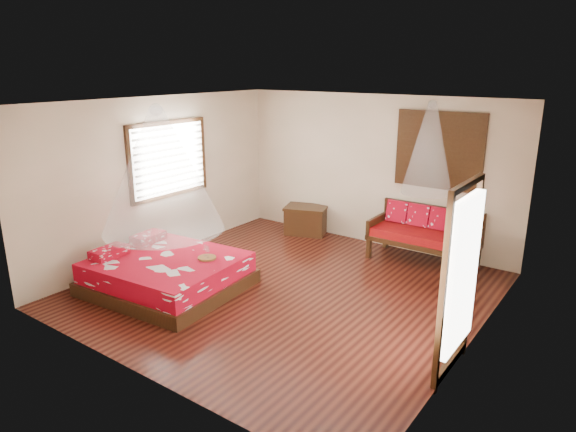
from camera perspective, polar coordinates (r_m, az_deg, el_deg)
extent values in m
cube|color=black|center=(7.91, -0.13, -8.26)|extent=(5.50, 5.50, 0.02)
cube|color=white|center=(7.20, -0.14, 12.57)|extent=(5.50, 5.50, 0.02)
cube|color=tan|center=(9.28, -14.09, 4.16)|extent=(0.02, 5.50, 2.80)
cube|color=tan|center=(6.29, 20.69, -2.22)|extent=(0.02, 5.50, 2.80)
cube|color=tan|center=(9.74, 9.48, 5.00)|extent=(5.50, 0.02, 2.80)
cube|color=tan|center=(5.55, -17.18, -4.34)|extent=(5.50, 0.02, 2.80)
cube|color=black|center=(8.12, -13.16, -7.20)|extent=(2.27, 2.08, 0.20)
cube|color=#A6051B|center=(8.02, -13.27, -5.57)|extent=(2.16, 1.98, 0.30)
cube|color=#A6051B|center=(8.25, -19.26, -3.83)|extent=(0.35, 0.58, 0.14)
cube|color=#A6051B|center=(8.74, -15.27, -2.33)|extent=(0.35, 0.58, 0.14)
cube|color=black|center=(9.20, 8.98, -3.36)|extent=(0.08, 0.08, 0.42)
cube|color=black|center=(8.63, 19.08, -5.46)|extent=(0.08, 0.08, 0.42)
cube|color=black|center=(9.79, 10.82, -2.23)|extent=(0.08, 0.08, 0.42)
cube|color=black|center=(9.26, 20.35, -4.11)|extent=(0.08, 0.08, 0.42)
cube|color=black|center=(9.13, 14.76, -2.75)|extent=(1.82, 0.81, 0.08)
cube|color=maroon|center=(9.09, 14.81, -2.10)|extent=(1.76, 0.75, 0.14)
cube|color=black|center=(9.37, 15.71, -0.47)|extent=(1.82, 0.06, 0.55)
cube|color=black|center=(9.40, 9.92, -0.86)|extent=(0.06, 0.81, 0.30)
cube|color=black|center=(8.83, 20.07, -2.78)|extent=(0.06, 0.81, 0.30)
cube|color=#A6051B|center=(9.45, 12.06, 0.45)|extent=(0.38, 0.20, 0.40)
cube|color=#A6051B|center=(9.30, 14.33, 0.05)|extent=(0.38, 0.20, 0.40)
cube|color=#A6051B|center=(9.17, 16.66, -0.37)|extent=(0.38, 0.20, 0.40)
cube|color=#A6051B|center=(9.06, 19.05, -0.80)|extent=(0.38, 0.20, 0.40)
cube|color=black|center=(10.39, 2.01, -0.56)|extent=(0.92, 0.79, 0.51)
cube|color=black|center=(10.31, 2.03, 0.93)|extent=(0.98, 0.84, 0.05)
cube|color=black|center=(9.15, 16.43, 7.00)|extent=(1.52, 0.06, 1.32)
cube|color=black|center=(9.14, 16.41, 7.00)|extent=(1.35, 0.04, 1.10)
cube|color=black|center=(9.32, -13.12, 6.16)|extent=(0.08, 1.74, 1.34)
cube|color=silver|center=(9.29, -12.96, 6.14)|extent=(0.04, 1.54, 1.10)
cube|color=black|center=(5.87, 18.35, -6.95)|extent=(0.08, 1.02, 2.16)
cube|color=white|center=(5.84, 18.25, -6.01)|extent=(0.03, 0.82, 1.70)
cylinder|color=brown|center=(7.82, -9.00, -4.61)|extent=(0.27, 0.27, 0.03)
cone|color=white|center=(7.60, -14.01, 4.98)|extent=(1.78, 1.78, 1.80)
cone|color=white|center=(8.70, 15.41, 7.29)|extent=(0.83, 0.83, 1.50)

